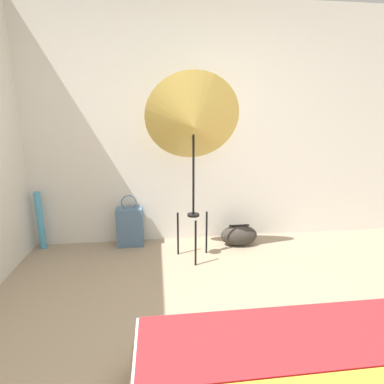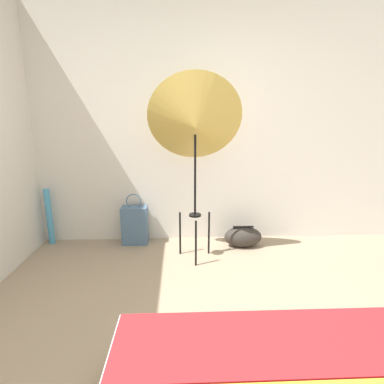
{
  "view_description": "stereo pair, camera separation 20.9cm",
  "coord_description": "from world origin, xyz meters",
  "px_view_note": "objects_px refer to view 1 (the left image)",
  "views": [
    {
      "loc": [
        -0.42,
        -1.14,
        1.41
      ],
      "look_at": [
        -0.1,
        1.48,
        0.75
      ],
      "focal_mm": 28.0,
      "sensor_mm": 36.0,
      "label": 1
    },
    {
      "loc": [
        -0.21,
        -1.16,
        1.41
      ],
      "look_at": [
        -0.1,
        1.48,
        0.75
      ],
      "focal_mm": 28.0,
      "sensor_mm": 36.0,
      "label": 2
    }
  ],
  "objects_px": {
    "duffel_bag": "(239,235)",
    "paper_roll": "(40,221)",
    "tote_bag": "(130,226)",
    "photo_umbrella": "(193,123)"
  },
  "relations": [
    {
      "from": "tote_bag",
      "to": "paper_roll",
      "type": "relative_size",
      "value": 0.91
    },
    {
      "from": "tote_bag",
      "to": "duffel_bag",
      "type": "xyz_separation_m",
      "value": [
        1.22,
        -0.14,
        -0.11
      ]
    },
    {
      "from": "paper_roll",
      "to": "duffel_bag",
      "type": "bearing_deg",
      "value": -4.55
    },
    {
      "from": "tote_bag",
      "to": "duffel_bag",
      "type": "distance_m",
      "value": 1.23
    },
    {
      "from": "photo_umbrella",
      "to": "tote_bag",
      "type": "relative_size",
      "value": 3.09
    },
    {
      "from": "photo_umbrella",
      "to": "paper_roll",
      "type": "height_order",
      "value": "photo_umbrella"
    },
    {
      "from": "tote_bag",
      "to": "paper_roll",
      "type": "bearing_deg",
      "value": 178.21
    },
    {
      "from": "duffel_bag",
      "to": "photo_umbrella",
      "type": "bearing_deg",
      "value": -155.81
    },
    {
      "from": "duffel_bag",
      "to": "paper_roll",
      "type": "bearing_deg",
      "value": 175.45
    },
    {
      "from": "photo_umbrella",
      "to": "tote_bag",
      "type": "height_order",
      "value": "photo_umbrella"
    }
  ]
}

